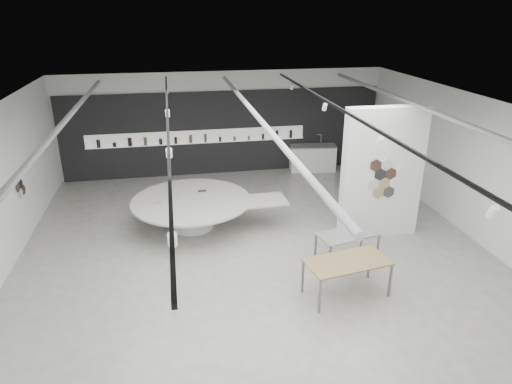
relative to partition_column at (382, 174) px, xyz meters
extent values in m
cube|color=#A3A29A|center=(-3.50, -1.00, -1.80)|extent=(12.00, 14.00, 0.01)
cube|color=silver|center=(-3.50, -1.00, 2.01)|extent=(12.00, 14.00, 0.01)
cube|color=white|center=(-3.50, 6.01, 0.10)|extent=(12.00, 0.01, 3.80)
cube|color=white|center=(2.50, -1.00, 0.10)|extent=(0.01, 14.00, 3.80)
cylinder|color=#939396|center=(-7.70, -0.50, 1.82)|extent=(0.12, 12.00, 0.12)
cylinder|color=#939396|center=(-3.50, -0.50, 1.82)|extent=(0.12, 12.00, 0.12)
cylinder|color=#939396|center=(0.70, -0.50, 1.82)|extent=(0.12, 12.00, 0.12)
cube|color=black|center=(-5.50, -1.00, 1.90)|extent=(0.05, 13.00, 0.06)
cylinder|color=white|center=(-5.50, -6.00, 1.72)|extent=(0.11, 0.18, 0.21)
cylinder|color=white|center=(-5.50, -2.70, 1.72)|extent=(0.11, 0.18, 0.21)
cylinder|color=white|center=(-5.50, 0.60, 1.72)|extent=(0.11, 0.18, 0.21)
cylinder|color=white|center=(-5.50, 3.90, 1.72)|extent=(0.11, 0.18, 0.21)
cube|color=black|center=(-1.50, -1.00, 1.90)|extent=(0.05, 13.00, 0.06)
cylinder|color=white|center=(-1.50, -6.00, 1.72)|extent=(0.11, 0.18, 0.21)
cylinder|color=white|center=(-1.50, -2.70, 1.72)|extent=(0.11, 0.18, 0.21)
cylinder|color=white|center=(-1.50, 0.60, 1.72)|extent=(0.11, 0.18, 0.21)
cylinder|color=white|center=(-1.50, 3.90, 1.72)|extent=(0.11, 0.18, 0.21)
cylinder|color=beige|center=(-9.47, 1.50, -0.45)|extent=(0.03, 0.28, 0.28)
cylinder|color=#422A21|center=(-9.47, 1.76, -0.45)|extent=(0.03, 0.28, 0.28)
cylinder|color=black|center=(-9.47, 1.63, -0.22)|extent=(0.03, 0.28, 0.28)
cylinder|color=black|center=(-9.47, 1.37, -0.22)|extent=(0.03, 0.28, 0.28)
cylinder|color=tan|center=(-9.47, 1.50, 0.01)|extent=(0.03, 0.28, 0.28)
cylinder|color=white|center=(-9.47, 1.76, 0.01)|extent=(0.03, 0.28, 0.28)
cube|color=black|center=(-3.50, 5.94, -0.25)|extent=(11.80, 0.10, 3.10)
cube|color=white|center=(-4.50, 5.87, -0.32)|extent=(8.00, 0.06, 0.46)
cube|color=white|center=(-4.50, 5.81, -0.54)|extent=(8.00, 0.18, 0.02)
cylinder|color=black|center=(-8.03, 5.81, -0.39)|extent=(0.13, 0.13, 0.29)
cylinder|color=black|center=(-7.49, 5.81, -0.46)|extent=(0.13, 0.13, 0.15)
cylinder|color=black|center=(-6.94, 5.81, -0.38)|extent=(0.14, 0.14, 0.30)
cylinder|color=brown|center=(-6.40, 5.81, -0.39)|extent=(0.12, 0.12, 0.29)
cylinder|color=black|center=(-5.86, 5.81, -0.43)|extent=(0.12, 0.12, 0.21)
cylinder|color=black|center=(-5.31, 5.81, -0.41)|extent=(0.10, 0.10, 0.25)
cylinder|color=brown|center=(-4.77, 5.81, -0.38)|extent=(0.12, 0.12, 0.30)
cylinder|color=brown|center=(-4.23, 5.81, -0.38)|extent=(0.10, 0.10, 0.31)
cylinder|color=black|center=(-3.69, 5.81, -0.45)|extent=(0.09, 0.09, 0.17)
cylinder|color=brown|center=(-3.14, 5.81, -0.45)|extent=(0.10, 0.10, 0.16)
cylinder|color=brown|center=(-2.60, 5.81, -0.46)|extent=(0.09, 0.09, 0.15)
cylinder|color=black|center=(-2.06, 5.81, -0.43)|extent=(0.09, 0.09, 0.21)
cylinder|color=black|center=(-1.51, 5.81, -0.38)|extent=(0.11, 0.11, 0.31)
cylinder|color=black|center=(-0.97, 5.81, -0.39)|extent=(0.11, 0.11, 0.29)
cube|color=white|center=(0.00, 0.00, 0.00)|extent=(2.20, 0.35, 3.60)
cylinder|color=tan|center=(0.00, -0.19, -0.20)|extent=(0.34, 0.03, 0.34)
cylinder|color=white|center=(0.30, -0.19, -0.20)|extent=(0.34, 0.03, 0.34)
cylinder|color=beige|center=(-0.30, -0.19, -0.20)|extent=(0.34, 0.03, 0.34)
cylinder|color=#422A21|center=(0.15, -0.19, 0.06)|extent=(0.34, 0.03, 0.34)
cylinder|color=black|center=(-0.15, -0.19, 0.06)|extent=(0.34, 0.03, 0.34)
cylinder|color=black|center=(0.15, -0.19, -0.46)|extent=(0.34, 0.03, 0.34)
cylinder|color=tan|center=(-0.15, -0.19, -0.46)|extent=(0.34, 0.03, 0.34)
cylinder|color=white|center=(0.45, -0.19, 0.06)|extent=(0.34, 0.03, 0.34)
cylinder|color=beige|center=(0.00, -0.19, 0.32)|extent=(0.34, 0.03, 0.34)
cylinder|color=#422A21|center=(-0.30, -0.19, 0.32)|extent=(0.34, 0.03, 0.34)
cylinder|color=white|center=(-5.03, 1.42, -1.40)|extent=(1.28, 1.28, 0.80)
cylinder|color=#B8B5AD|center=(-5.03, 1.42, -0.97)|extent=(3.54, 3.54, 0.06)
cube|color=#B8B5AD|center=(-3.12, 1.03, -0.97)|extent=(1.55, 1.01, 0.05)
cube|color=tan|center=(-5.97, 1.37, -0.94)|extent=(0.24, 0.18, 0.01)
cube|color=#422A21|center=(-4.67, 2.00, -0.94)|extent=(0.24, 0.18, 0.01)
cube|color=olive|center=(-1.90, -2.58, -0.97)|extent=(1.93, 1.19, 0.03)
cube|color=slate|center=(-2.67, -3.12, -1.39)|extent=(0.05, 0.05, 0.81)
cube|color=slate|center=(-2.81, -2.32, -1.39)|extent=(0.05, 0.05, 0.81)
cube|color=slate|center=(-0.98, -2.84, -1.39)|extent=(0.05, 0.05, 0.81)
cube|color=slate|center=(-1.12, -2.04, -1.39)|extent=(0.05, 0.05, 0.81)
cube|color=gray|center=(-1.36, -1.22, -1.05)|extent=(1.62, 1.07, 0.03)
cube|color=slate|center=(-1.96, -1.70, -1.43)|extent=(0.05, 0.05, 0.73)
cube|color=slate|center=(-2.11, -1.06, -1.43)|extent=(0.05, 0.05, 0.73)
cube|color=slate|center=(-0.60, -1.38, -1.43)|extent=(0.05, 0.05, 0.73)
cube|color=slate|center=(-0.75, -0.74, -1.43)|extent=(0.05, 0.05, 0.73)
cube|color=white|center=(-0.16, 5.51, -1.32)|extent=(1.79, 0.85, 0.97)
cube|color=gray|center=(-0.16, 5.51, -0.82)|extent=(1.83, 0.90, 0.03)
cylinder|color=silver|center=(0.18, 5.63, -0.61)|extent=(0.03, 0.03, 0.39)
cylinder|color=silver|center=(0.10, 5.64, -0.42)|extent=(0.17, 0.05, 0.03)
camera|label=1|loc=(-5.42, -10.60, 4.13)|focal=32.00mm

